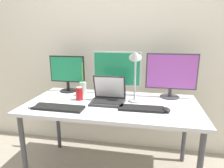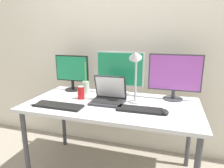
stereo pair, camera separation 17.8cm
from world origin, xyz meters
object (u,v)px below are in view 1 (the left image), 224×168
soda_can_near_keyboard (79,94)px  desk_lamp (135,66)px  monitor_left (67,72)px  monitor_center (117,71)px  work_desk (112,109)px  keyboard_main (58,108)px  mouse_by_laptop (166,110)px  keyboard_aux (141,108)px  mouse_by_keyboard (32,105)px  laptop_silver (108,96)px  bamboo_vase (83,88)px  monitor_right (171,74)px

soda_can_near_keyboard → desk_lamp: (0.52, 0.01, 0.28)m
monitor_left → soda_can_near_keyboard: 0.37m
monitor_center → desk_lamp: bearing=-51.6°
work_desk → keyboard_main: bearing=-151.8°
soda_can_near_keyboard → mouse_by_laptop: bearing=-11.1°
keyboard_aux → desk_lamp: size_ratio=0.75×
keyboard_aux → mouse_by_keyboard: 0.94m
monitor_center → keyboard_aux: size_ratio=1.32×
laptop_silver → bamboo_vase: bearing=152.4°
mouse_by_keyboard → desk_lamp: (0.85, 0.27, 0.32)m
laptop_silver → keyboard_main: bearing=-147.4°
keyboard_main → mouse_by_laptop: mouse_by_laptop is taller
work_desk → monitor_right: monitor_right is taller
desk_lamp → work_desk: bearing=-167.7°
keyboard_aux → bamboo_vase: (-0.61, 0.29, 0.07)m
soda_can_near_keyboard → mouse_by_keyboard: bearing=-142.3°
monitor_center → desk_lamp: (0.20, -0.26, 0.10)m
keyboard_aux → monitor_left: bearing=152.7°
monitor_center → keyboard_aux: (0.28, -0.41, -0.23)m
keyboard_main → bamboo_vase: 0.41m
monitor_right → keyboard_main: (-0.95, -0.50, -0.23)m
work_desk → bamboo_vase: 0.40m
laptop_silver → keyboard_aux: (0.31, -0.13, -0.05)m
monitor_center → monitor_right: bearing=-2.8°
mouse_by_keyboard → laptop_silver: bearing=8.3°
work_desk → bamboo_vase: bamboo_vase is taller
monitor_left → mouse_by_keyboard: 0.56m
bamboo_vase → desk_lamp: (0.53, -0.13, 0.26)m
bamboo_vase → monitor_right: bearing=6.4°
monitor_right → mouse_by_laptop: size_ratio=5.32×
monitor_center → laptop_silver: 0.34m
monitor_right → mouse_by_laptop: (-0.06, -0.40, -0.22)m
keyboard_main → soda_can_near_keyboard: soda_can_near_keyboard is taller
laptop_silver → keyboard_aux: laptop_silver is taller
work_desk → monitor_left: size_ratio=4.01×
keyboard_main → bamboo_vase: bamboo_vase is taller
laptop_silver → keyboard_aux: size_ratio=0.81×
monitor_right → mouse_by_laptop: bearing=-98.4°
mouse_by_laptop → soda_can_near_keyboard: bearing=151.4°
mouse_by_laptop → monitor_right: bearing=64.1°
monitor_left → bamboo_vase: (0.21, -0.11, -0.13)m
keyboard_main → desk_lamp: 0.75m
laptop_silver → work_desk: bearing=-26.2°
soda_can_near_keyboard → desk_lamp: size_ratio=0.25×
keyboard_aux → mouse_by_keyboard: mouse_by_keyboard is taller
keyboard_aux → monitor_right: bearing=54.6°
mouse_by_keyboard → bamboo_vase: bamboo_vase is taller
monitor_center → mouse_by_laptop: 0.68m
soda_can_near_keyboard → keyboard_main: bearing=-110.7°
monitor_left → monitor_right: 1.08m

